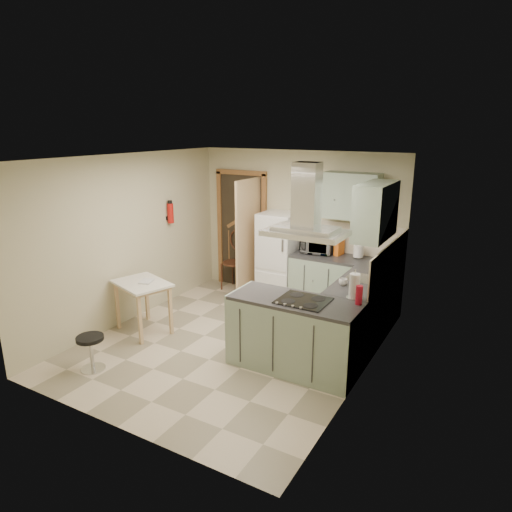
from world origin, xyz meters
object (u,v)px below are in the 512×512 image
Objects in this scene: peninsula at (295,334)px; bentwood_chair at (235,263)px; extractor_hood at (305,233)px; drop_leaf_table at (143,307)px; fridge at (279,257)px; stool at (91,353)px; microwave at (317,245)px.

bentwood_chair is at bearing 136.43° from peninsula.
extractor_hood reaches higher than drop_leaf_table.
fridge is at bearing 123.79° from extractor_hood.
fridge is at bearing 121.74° from peninsula.
stool is at bearing -150.63° from extractor_hood.
peninsula is at bearing -81.86° from microwave.
extractor_hood reaches higher than bentwood_chair.
extractor_hood is 3.28m from bentwood_chair.
microwave reaches higher than bentwood_chair.
stool is (-0.90, -3.23, -0.53)m from fridge.
bentwood_chair reaches higher than drop_leaf_table.
stool is (0.20, -1.13, -0.15)m from drop_leaf_table.
fridge is 1.67× the size of extractor_hood.
extractor_hood is 0.91× the size of bentwood_chair.
stool is (0.02, -3.30, -0.27)m from bentwood_chair.
drop_leaf_table is 1.61× the size of microwave.
peninsula is 1.94× the size of drop_leaf_table.
drop_leaf_table is 0.81× the size of bentwood_chair.
drop_leaf_table is at bearing -177.11° from extractor_hood.
bentwood_chair is at bearing 90.38° from stool.
bentwood_chair is 2.23× the size of stool.
extractor_hood is 2.78m from drop_leaf_table.
fridge is 0.96m from bentwood_chair.
fridge is 1.88× the size of drop_leaf_table.
peninsula reaches higher than drop_leaf_table.
fridge is 0.72m from microwave.
microwave is (0.65, 0.05, 0.29)m from fridge.
fridge is 3.40m from stool.
bentwood_chair is at bearing 171.88° from microwave.
microwave is (1.76, 2.15, 0.66)m from drop_leaf_table.
microwave is at bearing 2.34° from bentwood_chair.
extractor_hood is at bearing -56.21° from fridge.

